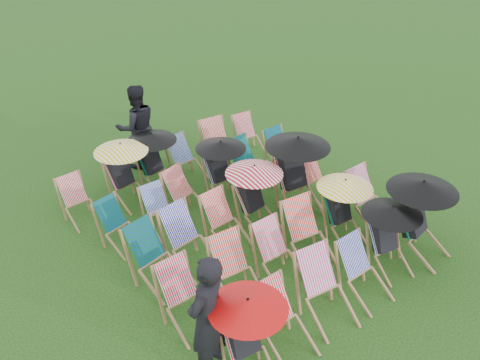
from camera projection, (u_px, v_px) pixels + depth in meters
ground at (249, 234)px, 9.72m from camera, size 100.00×100.00×0.00m
deckchair_0 at (249, 338)px, 6.83m from camera, size 1.04×1.10×1.23m
deckchair_1 at (285, 322)px, 7.28m from camera, size 0.66×0.91×0.97m
deckchair_2 at (327, 290)px, 7.77m from camera, size 0.81×1.03×1.02m
deckchair_3 at (365, 272)px, 8.17m from camera, size 0.63×0.87×0.93m
deckchair_4 at (390, 238)px, 8.65m from camera, size 0.98×1.04×1.16m
deckchair_5 at (422, 218)px, 8.91m from camera, size 1.17×1.26×1.39m
deckchair_6 at (187, 298)px, 7.67m from camera, size 0.64×0.89×0.95m
deckchair_7 at (237, 271)px, 8.15m from camera, size 0.74×0.96×0.97m
deckchair_8 at (279, 254)px, 8.52m from camera, size 0.64×0.88×0.93m
deckchair_9 at (309, 235)px, 8.89m from camera, size 0.81×1.03×1.02m
deckchair_10 at (344, 209)px, 9.33m from camera, size 0.97×1.02×1.16m
deckchair_11 at (370, 199)px, 9.84m from camera, size 0.66×0.92×0.98m
deckchair_12 at (156, 258)px, 8.39m from camera, size 0.80×1.01×1.01m
deckchair_13 at (190, 240)px, 8.78m from camera, size 0.75×0.98×1.00m
deckchair_14 at (226, 221)px, 9.30m from camera, size 0.64×0.87×0.91m
deckchair_15 at (256, 196)px, 9.61m from camera, size 1.04×1.11×1.23m
deckchair_16 at (298, 173)px, 10.08m from camera, size 1.23×1.30×1.46m
deckchair_17 at (318, 179)px, 10.59m from camera, size 0.54×0.75×0.81m
deckchair_18 at (119, 226)px, 9.25m from camera, size 0.68×0.86×0.84m
deckchair_19 at (161, 211)px, 9.65m from camera, size 0.57×0.78×0.81m
deckchair_20 at (187, 195)px, 10.02m from camera, size 0.75×0.93×0.89m
deckchair_21 at (222, 169)px, 10.49m from camera, size 0.99×1.03×1.18m
deckchair_22 at (250, 165)px, 10.89m from camera, size 0.70×0.94×0.97m
deckchair_23 at (284, 153)px, 11.40m from camera, size 0.60×0.84×0.91m
deckchair_24 at (79, 201)px, 9.90m from camera, size 0.56×0.78×0.83m
deckchair_25 at (125, 173)px, 10.31m from camera, size 1.04×1.11×1.23m
deckchair_26 at (155, 160)px, 10.78m from camera, size 1.00×1.08×1.18m
deckchair_27 at (187, 160)px, 11.13m from camera, size 0.69×0.89×0.90m
deckchair_28 at (221, 146)px, 11.57m from camera, size 0.78×1.00×1.00m
deckchair_29 at (249, 135)px, 12.15m from camera, size 0.66×0.84×0.84m
person_left at (207, 317)px, 6.76m from camera, size 0.79×0.65×1.87m
person_rear at (137, 127)px, 11.36m from camera, size 1.05×0.90×1.87m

